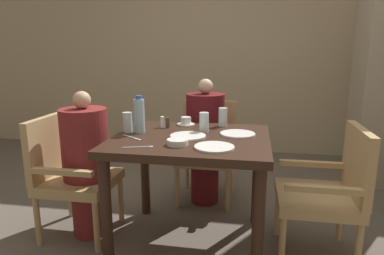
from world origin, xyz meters
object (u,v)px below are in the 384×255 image
Objects in this scene: chair_right_side at (330,188)px; plate_main_left at (214,147)px; teacup_with_saucer at (186,122)px; glass_tall_near at (128,122)px; diner_in_left_chair at (86,163)px; chair_far_side at (207,146)px; bowl_small at (178,142)px; glass_tall_mid at (223,117)px; plate_dessert_center at (188,136)px; water_bottle at (139,115)px; plate_main_right at (238,134)px; diner_in_far_chair at (205,141)px; chair_left_side at (69,171)px; glass_tall_far at (204,122)px.

chair_right_side is 3.71× the size of plate_main_left.
glass_tall_near reaches higher than teacup_with_saucer.
teacup_with_saucer is at bearing 27.86° from diner_in_left_chair.
chair_far_side is 6.81× the size of bowl_small.
chair_far_side is at bearing 110.53° from glass_tall_mid.
chair_far_side is 3.71× the size of plate_dessert_center.
plate_dessert_center is at bearing 83.00° from bowl_small.
diner_in_left_chair is 4.12× the size of water_bottle.
diner_in_far_chair is at bearing 117.13° from plate_main_right.
teacup_with_saucer is 0.52× the size of water_bottle.
chair_left_side reaches higher than plate_main_left.
plate_main_left is 0.59m from glass_tall_mid.
glass_tall_mid is (0.62, 0.30, 0.00)m from glass_tall_near.
chair_right_side is 6.32× the size of glass_tall_far.
water_bottle is at bearing -131.64° from teacup_with_saucer.
chair_left_side and chair_far_side have the same top height.
chair_right_side is 6.81× the size of bowl_small.
diner_in_left_chair is at bearing -132.46° from chair_far_side.
plate_main_right is (1.18, 0.10, 0.30)m from chair_left_side.
bowl_small is at bearing -111.24° from glass_tall_mid.
bowl_small is 0.93× the size of glass_tall_near.
water_bottle is (-0.26, -0.29, 0.09)m from teacup_with_saucer.
diner_in_left_chair is 1.01m from diner_in_far_chair.
bowl_small is (-0.04, -0.89, 0.23)m from diner_in_far_chair.
water_bottle reaches higher than plate_main_right.
chair_far_side is 3.39× the size of water_bottle.
chair_far_side is at bearing 95.58° from glass_tall_far.
chair_left_side is at bearing -137.26° from chair_far_side.
water_bottle reaches higher than chair_left_side.
plate_main_left is 1.70× the size of glass_tall_near.
chair_right_side is (1.63, -0.00, -0.07)m from diner_in_left_chair.
chair_far_side is at bearing 90.00° from diner_in_far_chair.
glass_tall_mid is at bearing 116.21° from plate_main_right.
plate_main_right is 1.77× the size of teacup_with_saucer.
chair_right_side is at bearing 0.90° from plate_dessert_center.
chair_left_side is 0.92m from bowl_small.
chair_right_side is 6.32× the size of glass_tall_near.
diner_in_left_chair is at bearing 178.89° from plate_dessert_center.
plate_dessert_center is (-0.31, -0.11, 0.00)m from plate_main_right.
plate_dessert_center is 0.37m from water_bottle.
glass_tall_far is at bearing 8.16° from chair_left_side.
plate_main_right is 1.70× the size of glass_tall_mid.
glass_tall_far is at bearing 11.72° from water_bottle.
plate_dessert_center is (-0.20, 0.22, 0.00)m from plate_main_left.
plate_main_right is 0.46m from bowl_small.
diner_in_left_chair is (0.14, 0.00, 0.07)m from chair_left_side.
chair_left_side is at bearing 180.00° from chair_right_side.
plate_dessert_center is 0.41m from glass_tall_mid.
chair_left_side is 3.71× the size of plate_main_right.
teacup_with_saucer is 0.96× the size of glass_tall_far.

